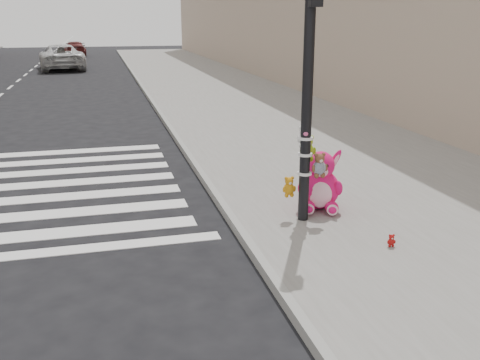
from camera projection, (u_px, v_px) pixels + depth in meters
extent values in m
plane|color=black|center=(147.00, 305.00, 6.15)|extent=(120.00, 120.00, 0.00)
cube|color=slate|center=(280.00, 122.00, 16.59)|extent=(7.00, 80.00, 0.14)
cube|color=gray|center=(169.00, 128.00, 15.76)|extent=(0.12, 80.00, 0.15)
cylinder|color=black|center=(307.00, 91.00, 7.82)|extent=(0.16, 0.16, 4.00)
cylinder|color=white|center=(304.00, 173.00, 8.18)|extent=(0.22, 0.22, 0.04)
cylinder|color=white|center=(305.00, 154.00, 8.10)|extent=(0.22, 0.22, 0.04)
cylinder|color=white|center=(306.00, 138.00, 8.02)|extent=(0.22, 0.22, 0.04)
ellipsoid|color=#EA136A|center=(308.00, 208.00, 8.59)|extent=(0.32, 0.40, 0.19)
ellipsoid|color=#EA136A|center=(332.00, 209.00, 8.56)|extent=(0.32, 0.40, 0.19)
ellipsoid|color=#EA136A|center=(320.00, 189.00, 8.78)|extent=(0.81, 0.75, 0.66)
ellipsoid|color=#F9BFD1|center=(320.00, 195.00, 8.57)|extent=(0.39, 0.25, 0.43)
sphere|color=#EA136A|center=(321.00, 165.00, 8.66)|extent=(0.58, 0.58, 0.45)
ellipsoid|color=#EA136A|center=(308.00, 161.00, 8.68)|extent=(0.33, 0.19, 0.45)
ellipsoid|color=#EA136A|center=(334.00, 161.00, 8.65)|extent=(0.33, 0.19, 0.45)
imported|color=silver|center=(61.00, 57.00, 33.96)|extent=(3.20, 5.89, 1.57)
imported|color=#521817|center=(75.00, 49.00, 45.80)|extent=(2.01, 4.38, 1.24)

